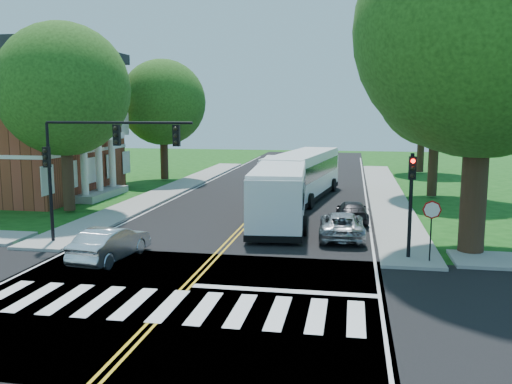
% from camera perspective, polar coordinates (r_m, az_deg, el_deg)
% --- Properties ---
extents(ground, '(140.00, 140.00, 0.00)m').
position_cam_1_polar(ground, '(18.64, -8.66, -11.24)').
color(ground, '#134310').
rests_on(ground, ground).
extents(road, '(14.00, 96.00, 0.01)m').
position_cam_1_polar(road, '(35.61, 0.67, -1.59)').
color(road, black).
rests_on(road, ground).
extents(cross_road, '(60.00, 12.00, 0.01)m').
position_cam_1_polar(cross_road, '(18.64, -8.66, -11.22)').
color(cross_road, black).
rests_on(cross_road, ground).
extents(center_line, '(0.36, 70.00, 0.01)m').
position_cam_1_polar(center_line, '(39.51, 1.63, -0.57)').
color(center_line, gold).
rests_on(center_line, road).
extents(edge_line_w, '(0.12, 70.00, 0.01)m').
position_cam_1_polar(edge_line_w, '(41.06, -7.80, -0.30)').
color(edge_line_w, silver).
rests_on(edge_line_w, road).
extents(edge_line_e, '(0.12, 70.00, 0.01)m').
position_cam_1_polar(edge_line_e, '(39.10, 11.53, -0.84)').
color(edge_line_e, silver).
rests_on(edge_line_e, road).
extents(crosswalk, '(12.60, 3.00, 0.01)m').
position_cam_1_polar(crosswalk, '(18.20, -9.18, -11.71)').
color(crosswalk, silver).
rests_on(crosswalk, road).
extents(stop_bar, '(6.60, 0.40, 0.01)m').
position_cam_1_polar(stop_bar, '(19.36, 2.93, -10.34)').
color(stop_bar, silver).
rests_on(stop_bar, road).
extents(sidewalk_nw, '(2.60, 40.00, 0.15)m').
position_cam_1_polar(sidewalk_nw, '(44.33, -8.46, 0.42)').
color(sidewalk_nw, gray).
rests_on(sidewalk_nw, ground).
extents(sidewalk_ne, '(2.60, 40.00, 0.15)m').
position_cam_1_polar(sidewalk_ne, '(42.12, 13.48, -0.15)').
color(sidewalk_ne, gray).
rests_on(sidewalk_ne, ground).
extents(tree_ne_big, '(10.80, 10.80, 14.91)m').
position_cam_1_polar(tree_ne_big, '(25.35, 22.84, 15.48)').
color(tree_ne_big, '#342214').
rests_on(tree_ne_big, ground).
extents(tree_west_near, '(8.00, 8.00, 11.40)m').
position_cam_1_polar(tree_west_near, '(35.14, -19.61, 10.10)').
color(tree_west_near, '#342214').
rests_on(tree_west_near, ground).
extents(tree_west_far, '(7.60, 7.60, 10.67)m').
position_cam_1_polar(tree_west_far, '(49.51, -9.78, 9.27)').
color(tree_west_far, '#342214').
rests_on(tree_west_far, ground).
extents(tree_east_mid, '(8.40, 8.40, 11.93)m').
position_cam_1_polar(tree_east_mid, '(41.01, 18.49, 10.33)').
color(tree_east_mid, '#342214').
rests_on(tree_east_mid, ground).
extents(tree_east_far, '(7.20, 7.20, 10.34)m').
position_cam_1_polar(tree_east_far, '(56.98, 17.14, 8.77)').
color(tree_east_far, '#342214').
rests_on(tree_east_far, ground).
extents(signal_nw, '(7.15, 0.46, 5.66)m').
position_cam_1_polar(signal_nw, '(25.84, -16.64, 3.98)').
color(signal_nw, black).
rests_on(signal_nw, ground).
extents(signal_ne, '(0.30, 0.46, 4.40)m').
position_cam_1_polar(signal_ne, '(23.38, 16.02, 0.06)').
color(signal_ne, black).
rests_on(signal_ne, ground).
extents(stop_sign, '(0.76, 0.08, 2.53)m').
position_cam_1_polar(stop_sign, '(23.18, 18.00, -2.43)').
color(stop_sign, black).
rests_on(stop_sign, ground).
extents(bus_lead, '(3.73, 12.81, 3.27)m').
position_cam_1_polar(bus_lead, '(31.16, 2.65, 0.17)').
color(bus_lead, silver).
rests_on(bus_lead, road).
extents(bus_follow, '(4.62, 13.09, 3.32)m').
position_cam_1_polar(bus_follow, '(38.85, 5.01, 1.85)').
color(bus_follow, silver).
rests_on(bus_follow, road).
extents(hatchback, '(2.01, 4.48, 1.43)m').
position_cam_1_polar(hatchback, '(23.80, -15.06, -5.24)').
color(hatchback, silver).
rests_on(hatchback, road).
extents(suv, '(2.33, 4.77, 1.31)m').
position_cam_1_polar(suv, '(27.23, 9.02, -3.46)').
color(suv, '#A2A4A9').
rests_on(suv, road).
extents(dark_sedan, '(1.98, 4.19, 1.18)m').
position_cam_1_polar(dark_sedan, '(31.28, 10.09, -2.04)').
color(dark_sedan, black).
rests_on(dark_sedan, road).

